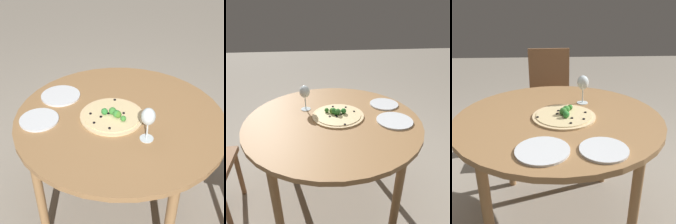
{
  "view_description": "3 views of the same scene",
  "coord_description": "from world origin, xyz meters",
  "views": [
    {
      "loc": [
        -0.35,
        1.31,
        1.68
      ],
      "look_at": [
        0.04,
        0.03,
        0.75
      ],
      "focal_mm": 50.0,
      "sensor_mm": 36.0,
      "label": 1
    },
    {
      "loc": [
        -0.1,
        -1.23,
        1.39
      ],
      "look_at": [
        0.04,
        0.03,
        0.75
      ],
      "focal_mm": 35.0,
      "sensor_mm": 36.0,
      "label": 2
    },
    {
      "loc": [
        1.26,
        -0.05,
        1.25
      ],
      "look_at": [
        0.04,
        0.03,
        0.75
      ],
      "focal_mm": 40.0,
      "sensor_mm": 36.0,
      "label": 3
    }
  ],
  "objects": [
    {
      "name": "ground_plane",
      "position": [
        0.0,
        0.0,
        0.0
      ],
      "size": [
        12.0,
        12.0,
        0.0
      ],
      "primitive_type": "plane",
      "color": "gray"
    },
    {
      "name": "dining_table",
      "position": [
        0.0,
        0.0,
        0.65
      ],
      "size": [
        1.12,
        1.12,
        0.72
      ],
      "color": "olive",
      "rests_on": "ground_plane"
    },
    {
      "name": "pizza",
      "position": [
        0.03,
        0.03,
        0.73
      ],
      "size": [
        0.34,
        0.34,
        0.05
      ],
      "color": "#DBBC89",
      "rests_on": "dining_table"
    },
    {
      "name": "wine_glass",
      "position": [
        -0.17,
        0.15,
        0.85
      ],
      "size": [
        0.07,
        0.07,
        0.17
      ],
      "color": "silver",
      "rests_on": "dining_table"
    },
    {
      "name": "plate_near",
      "position": [
        0.38,
        -0.08,
        0.73
      ],
      "size": [
        0.23,
        0.23,
        0.01
      ],
      "color": "silver",
      "rests_on": "dining_table"
    },
    {
      "name": "plate_far",
      "position": [
        0.39,
        0.17,
        0.73
      ],
      "size": [
        0.2,
        0.2,
        0.01
      ],
      "color": "silver",
      "rests_on": "dining_table"
    }
  ]
}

